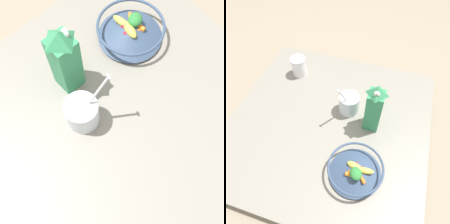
# 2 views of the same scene
# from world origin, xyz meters

# --- Properties ---
(ground_plane) EXTENTS (6.00, 6.00, 0.00)m
(ground_plane) POSITION_xyz_m (0.00, 0.00, 0.00)
(ground_plane) COLOR gray
(countertop) EXTENTS (1.00, 1.00, 0.05)m
(countertop) POSITION_xyz_m (0.00, 0.00, 0.02)
(countertop) COLOR gray
(countertop) RESTS_ON ground_plane
(fruit_bowl) EXTENTS (0.24, 0.24, 0.08)m
(fruit_bowl) POSITION_xyz_m (0.20, -0.22, 0.09)
(fruit_bowl) COLOR #384C6B
(fruit_bowl) RESTS_ON countertop
(milk_carton) EXTENTS (0.07, 0.07, 0.28)m
(milk_carton) POSITION_xyz_m (0.21, 0.05, 0.18)
(milk_carton) COLOR #338C59
(milk_carton) RESTS_ON countertop
(yogurt_tub) EXTENTS (0.10, 0.15, 0.23)m
(yogurt_tub) POSITION_xyz_m (0.08, 0.11, 0.11)
(yogurt_tub) COLOR silver
(yogurt_tub) RESTS_ON countertop
(drinking_cup) EXTENTS (0.09, 0.09, 0.11)m
(drinking_cup) POSITION_xyz_m (-0.28, 0.29, 0.11)
(drinking_cup) COLOR white
(drinking_cup) RESTS_ON countertop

